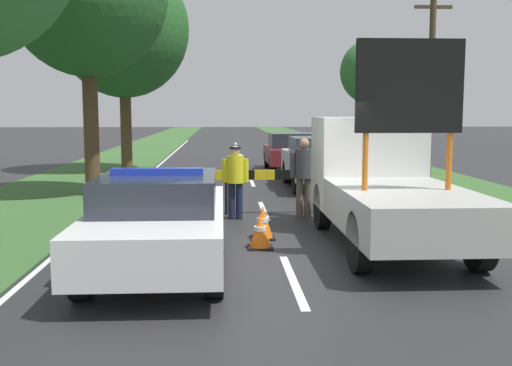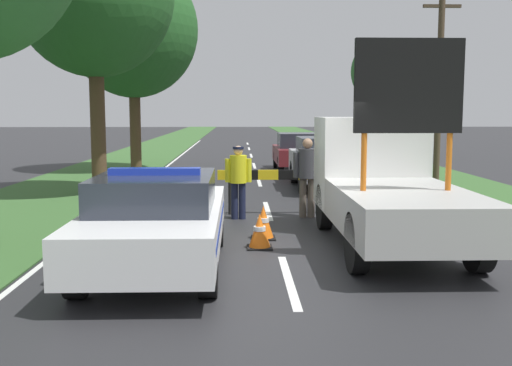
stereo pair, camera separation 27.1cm
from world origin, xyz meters
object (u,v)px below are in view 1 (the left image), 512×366
Objects in this scene: road_barrier at (275,178)px; roadside_tree_near_right at (371,72)px; police_officer at (235,176)px; queued_car_wagon_maroon at (291,151)px; traffic_cone_centre_front at (260,231)px; roadside_tree_mid_left at (124,29)px; traffic_cone_near_truck at (263,222)px; pedestrian_civilian at (304,171)px; police_car at (159,220)px; utility_pole at (431,83)px; work_truck at (383,182)px; traffic_cone_near_police at (368,203)px; queued_car_sedan_silver at (318,161)px; traffic_cone_behind_barrier at (151,207)px.

road_barrier is 18.79m from roadside_tree_near_right.
police_officer is 10.97m from queued_car_wagon_maroon.
traffic_cone_centre_front is 0.07× the size of roadside_tree_mid_left.
traffic_cone_near_truck is at bearing -109.13° from roadside_tree_near_right.
roadside_tree_mid_left is (-5.56, 10.52, 4.44)m from pedestrian_civilian.
police_car is 13.01m from utility_pole.
traffic_cone_near_truck is 0.10× the size of utility_pole.
roadside_tree_near_right reaches higher than traffic_cone_centre_front.
work_truck reaches higher than traffic_cone_near_police.
pedestrian_civilian is at bearing 64.48° from traffic_cone_near_truck.
police_car is 6.17m from traffic_cone_near_police.
police_car is 7.92× the size of traffic_cone_centre_front.
traffic_cone_centre_front is at bearing 81.18° from queued_car_wagon_maroon.
queued_car_wagon_maroon is 6.53m from utility_pole.
pedestrian_civilian reaches higher than road_barrier.
pedestrian_civilian is 0.28× the size of utility_pole.
traffic_cone_near_truck is 12.91m from queued_car_wagon_maroon.
traffic_cone_near_truck is at bearing 82.78° from traffic_cone_centre_front.
traffic_cone_near_truck is 0.14× the size of queued_car_sedan_silver.
traffic_cone_behind_barrier is (-2.28, 1.97, -0.02)m from traffic_cone_near_truck.
police_officer is at bearing -168.80° from pedestrian_civilian.
pedestrian_civilian is at bearing -64.68° from work_truck.
roadside_tree_mid_left is (-2.80, 14.81, 4.72)m from police_car.
police_officer is 1.55m from pedestrian_civilian.
traffic_cone_centre_front is at bearing 74.13° from queued_car_sedan_silver.
roadside_tree_near_right is (4.76, 20.29, 3.25)m from work_truck.
queued_car_sedan_silver is 4.56m from utility_pole.
road_barrier is 0.34× the size of roadside_tree_mid_left.
utility_pole is at bearing 130.89° from queued_car_wagon_maroon.
roadside_tree_near_right reaches higher than queued_car_wagon_maroon.
roadside_tree_near_right is at bearing 76.10° from traffic_cone_near_police.
police_officer is 0.27× the size of roadside_tree_near_right.
police_car is at bearing -141.29° from traffic_cone_centre_front.
roadside_tree_near_right is 0.74× the size of roadside_tree_mid_left.
police_officer is 0.91× the size of pedestrian_civilian.
road_barrier is 4.96m from queued_car_sedan_silver.
traffic_cone_centre_front reaches higher than traffic_cone_near_police.
roadside_tree_mid_left is (-6.68, 5.46, 4.65)m from queued_car_sedan_silver.
road_barrier is at bearing 172.82° from traffic_cone_near_police.
roadside_tree_near_right is (4.72, 12.65, 3.51)m from queued_car_sedan_silver.
road_barrier is 4.58× the size of traffic_cone_centre_front.
traffic_cone_behind_barrier is at bearing -175.09° from traffic_cone_near_police.
work_truck is 3.23× the size of police_officer.
queued_car_wagon_maroon is at bearing 81.18° from traffic_cone_centre_front.
roadside_tree_mid_left reaches higher than work_truck.
police_officer is 1.94m from traffic_cone_behind_barrier.
work_truck reaches higher than traffic_cone_behind_barrier.
police_car reaches higher than queued_car_wagon_maroon.
queued_car_sedan_silver is at bearing 92.08° from queued_car_wagon_maroon.
road_barrier is at bearing 81.28° from queued_car_wagon_maroon.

